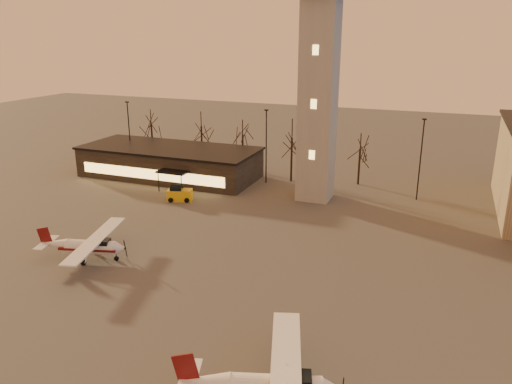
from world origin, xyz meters
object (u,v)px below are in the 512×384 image
control_tower (319,64)px  cessna_rear (93,249)px  terminal (170,162)px  service_cart (179,195)px

control_tower → cessna_rear: (-14.16, -24.80, -15.29)m
terminal → cessna_rear: size_ratio=2.32×
cessna_rear → service_cart: cessna_rear is taller
service_cart → cessna_rear: bearing=-104.7°
terminal → control_tower: bearing=-5.1°
control_tower → cessna_rear: 32.39m
control_tower → service_cart: (-15.32, -7.07, -15.61)m
terminal → service_cart: (6.68, -9.05, -1.44)m
control_tower → terminal: 26.24m
terminal → cessna_rear: (7.83, -26.78, -1.12)m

